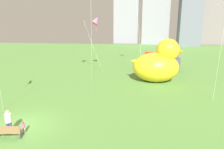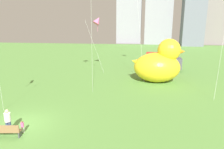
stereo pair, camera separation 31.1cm
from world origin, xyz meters
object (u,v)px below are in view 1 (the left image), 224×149
object	(u,v)px
person_adult	(8,121)
giant_inflatable_duck	(158,64)
kite_pink	(96,20)
park_bench	(8,132)
box_truck	(161,62)
person_child	(23,127)

from	to	relation	value
person_adult	giant_inflatable_duck	xyz separation A→B (m)	(10.72, 14.42, 1.45)
person_adult	kite_pink	size ratio (longest dim) A/B	0.19
giant_inflatable_duck	park_bench	bearing A→B (deg)	-124.57
park_bench	kite_pink	distance (m)	22.11
park_bench	giant_inflatable_duck	xyz separation A→B (m)	(10.36, 15.03, 1.88)
person_adult	box_truck	size ratio (longest dim) A/B	0.29
person_child	giant_inflatable_duck	world-z (taller)	giant_inflatable_duck
giant_inflatable_duck	kite_pink	distance (m)	12.20
box_truck	giant_inflatable_duck	bearing A→B (deg)	-99.01
giant_inflatable_duck	person_adult	bearing A→B (deg)	-126.63
park_bench	box_truck	distance (m)	24.91
person_child	giant_inflatable_duck	bearing A→B (deg)	55.70
park_bench	giant_inflatable_duck	size ratio (longest dim) A/B	0.25
giant_inflatable_duck	kite_pink	size ratio (longest dim) A/B	0.77
person_adult	kite_pink	xyz separation A→B (m)	(1.52, 20.20, 6.99)
box_truck	person_adult	bearing A→B (deg)	-118.86
park_bench	giant_inflatable_duck	world-z (taller)	giant_inflatable_duck
person_adult	person_child	world-z (taller)	person_adult
person_adult	park_bench	bearing A→B (deg)	-58.64
person_adult	person_child	xyz separation A→B (m)	(0.95, 0.10, -0.43)
park_bench	kite_pink	xyz separation A→B (m)	(1.15, 20.80, 7.42)
person_child	kite_pink	xyz separation A→B (m)	(0.56, 20.10, 7.42)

